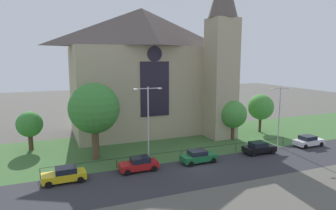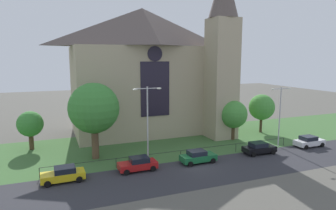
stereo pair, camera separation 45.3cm
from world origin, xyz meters
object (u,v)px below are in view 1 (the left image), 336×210
parked_car_green (198,156)px  parked_car_black (259,148)px  tree_right_near (233,114)px  tree_left_far (30,125)px  parked_car_yellow (64,175)px  tree_left_near (94,109)px  streetlamp_near (148,116)px  parked_car_red (139,164)px  streetlamp_far (280,109)px  church_building (148,70)px  parked_car_white (308,141)px  tree_right_far (261,107)px

parked_car_green → parked_car_black: size_ratio=0.99×
tree_right_near → tree_left_far: size_ratio=1.14×
parked_car_yellow → tree_right_near: bearing=-165.2°
tree_left_far → parked_car_yellow: (3.46, -12.92, -2.72)m
tree_left_near → parked_car_green: tree_left_near is taller
streetlamp_near → parked_car_red: size_ratio=2.14×
tree_right_near → tree_left_near: 20.75m
streetlamp_far → parked_car_yellow: size_ratio=1.96×
church_building → parked_car_white: bearing=-42.4°
streetlamp_far → parked_car_yellow: (-28.39, -1.68, -4.54)m
tree_right_far → tree_right_near: bearing=-162.5°
church_building → streetlamp_near: church_building is taller
streetlamp_far → parked_car_white: 6.23m
tree_left_near → streetlamp_near: bearing=-38.8°
church_building → streetlamp_far: 21.02m
tree_left_near → parked_car_white: tree_left_near is taller
parked_car_white → parked_car_yellow: bearing=179.6°
church_building → parked_car_yellow: bearing=-131.0°
tree_left_far → parked_car_black: 30.32m
parked_car_black → tree_right_far: bearing=52.4°
streetlamp_near → parked_car_white: 23.54m
parked_car_yellow → parked_car_red: bearing=179.7°
streetlamp_far → parked_car_black: 6.59m
tree_left_far → streetlamp_near: size_ratio=0.58×
parked_car_yellow → parked_car_green: bearing=178.5°
tree_right_near → parked_car_yellow: size_ratio=1.40×
church_building → streetlamp_far: size_ratio=3.13×
tree_left_near → church_building: bearing=45.5°
parked_car_black → parked_car_yellow: bearing=-177.9°
streetlamp_far → parked_car_green: bearing=-172.7°
tree_right_near → parked_car_white: 10.93m
tree_right_near → streetlamp_near: size_ratio=0.66×
tree_left_far → streetlamp_near: (12.85, -11.25, 2.21)m
parked_car_red → tree_right_near: bearing=-158.0°
tree_right_near → streetlamp_near: (-15.21, -5.47, 1.83)m
tree_left_far → parked_car_red: bearing=-48.8°
streetlamp_near → parked_car_white: size_ratio=2.14×
tree_left_near → tree_left_far: size_ratio=1.79×
tree_right_near → streetlamp_near: 16.27m
tree_left_far → parked_car_black: bearing=-25.2°
tree_right_near → streetlamp_far: bearing=-55.4°
tree_left_near → parked_car_black: 21.42m
church_building → tree_left_far: bearing=-168.6°
streetlamp_far → parked_car_red: 21.19m
parked_car_yellow → parked_car_red: 7.75m
tree_left_far → parked_car_red: (11.21, -12.78, -2.72)m
tree_left_near → parked_car_green: (10.97, -6.03, -5.47)m
parked_car_red → parked_car_white: same height
tree_left_near → parked_car_white: size_ratio=2.21×
parked_car_red → parked_car_black: (16.13, -0.06, 0.00)m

